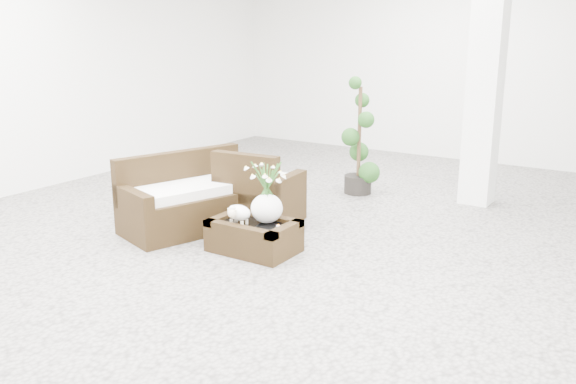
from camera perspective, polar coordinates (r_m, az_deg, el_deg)
The scene contains 9 objects.
ground at distance 6.90m, azimuth 0.45°, elevation -4.80°, with size 11.00×11.00×0.00m, color gray.
column at distance 8.61m, azimuth 17.75°, elevation 10.37°, with size 0.40×0.40×3.50m, color white.
coffee_table at distance 6.65m, azimuth -3.15°, elevation -4.17°, with size 0.90×0.60×0.31m, color #32220E.
sheep_figurine at distance 6.56m, azimuth -4.54°, elevation -2.06°, with size 0.28×0.23×0.21m, color white.
planter_narcissus at distance 6.51m, azimuth -1.99°, elevation 0.54°, with size 0.44×0.44×0.80m, color white, non-canonical shape.
tealight at distance 6.45m, azimuth -0.90°, elevation -3.17°, with size 0.04×0.04×0.03m, color white.
armchair at distance 7.55m, azimuth -2.57°, elevation 0.57°, with size 0.86×0.83×0.92m, color #32220E.
loveseat at distance 7.39m, azimuth -8.68°, elevation -0.04°, with size 1.66×0.80×0.89m, color #32220E.
topiary at distance 8.87m, azimuth 6.57°, elevation 5.02°, with size 0.44×0.44×1.64m, color #1A3E14, non-canonical shape.
Camera 1 is at (3.49, -5.48, 2.33)m, focal length 38.67 mm.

